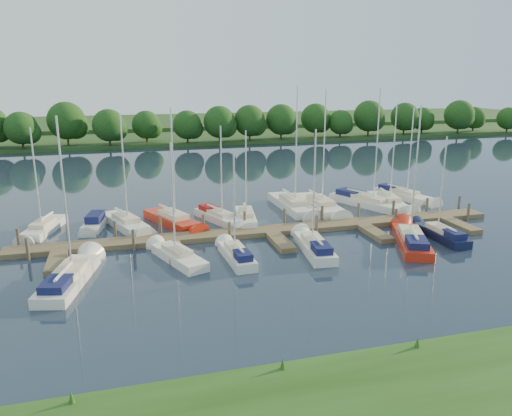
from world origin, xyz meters
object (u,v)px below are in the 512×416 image
object	(u,v)px
motorboat	(95,224)
sailboat_s_2	(236,255)
dock	(272,233)
sailboat_n_5	(246,219)
sailboat_n_0	(43,229)

from	to	relation	value
motorboat	sailboat_s_2	world-z (taller)	sailboat_s_2
dock	sailboat_s_2	bearing A→B (deg)	-131.54
motorboat	sailboat_s_2	bearing A→B (deg)	144.85
dock	sailboat_n_5	size ratio (longest dim) A/B	4.79
dock	motorboat	xyz separation A→B (m)	(-13.73, 6.04, 0.12)
dock	sailboat_s_2	size ratio (longest dim) A/B	5.02
sailboat_n_0	sailboat_n_5	size ratio (longest dim) A/B	1.07
dock	sailboat_s_2	world-z (taller)	sailboat_s_2
sailboat_n_0	sailboat_s_2	world-z (taller)	sailboat_n_0
dock	motorboat	distance (m)	15.00
sailboat_n_0	sailboat_n_5	xyz separation A→B (m)	(16.80, -1.37, 0.00)
motorboat	sailboat_n_5	size ratio (longest dim) A/B	0.62
sailboat_n_5	sailboat_s_2	size ratio (longest dim) A/B	1.05
sailboat_n_0	sailboat_n_5	bearing A→B (deg)	-168.87
motorboat	sailboat_s_2	distance (m)	14.36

